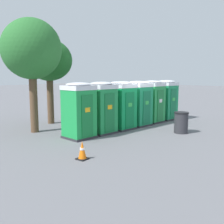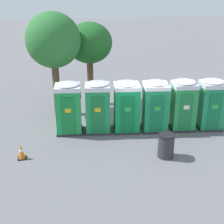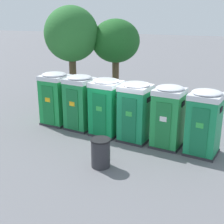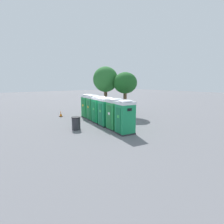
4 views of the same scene
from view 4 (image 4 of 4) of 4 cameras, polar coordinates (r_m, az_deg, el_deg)
The scene contains 11 objects.
ground_plane at distance 16.23m, azimuth -2.36°, elevation -3.79°, with size 120.00×120.00×0.00m, color slate.
portapotty_0 at distance 19.08m, azimuth -7.82°, elevation 2.09°, with size 1.36×1.33×2.54m.
portapotty_1 at distance 17.80m, azimuth -6.06°, elevation 1.57°, with size 1.37×1.37×2.54m.
portapotty_2 at distance 16.51m, azimuth -4.17°, elevation 0.96°, with size 1.39×1.36×2.54m.
portapotty_3 at distance 15.27m, azimuth -1.88°, elevation 0.25°, with size 1.38×1.37×2.54m.
portapotty_4 at distance 14.09m, azimuth 1.11°, elevation -0.55°, with size 1.31×1.34×2.54m.
portapotty_5 at distance 12.91m, azimuth 4.27°, elevation -1.54°, with size 1.36×1.38×2.54m.
street_tree_0 at distance 20.75m, azimuth -2.13°, elevation 10.49°, with size 2.90×2.90×5.58m.
street_tree_1 at distance 19.90m, azimuth 4.33°, elevation 9.31°, with size 2.65×2.65×4.89m.
trash_can at distance 14.40m, azimuth -11.64°, elevation -3.60°, with size 0.71×0.71×1.05m.
traffic_cone at distance 20.22m, azimuth -16.38°, elevation -0.57°, with size 0.36×0.36×0.64m.
Camera 4 is at (12.86, -9.14, 3.82)m, focal length 28.00 mm.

